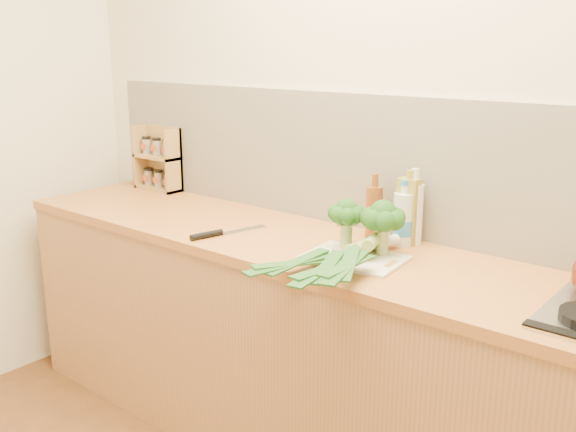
% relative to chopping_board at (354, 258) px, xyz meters
% --- Properties ---
extents(room_shell, '(3.50, 3.50, 3.50)m').
position_rel_chopping_board_xyz_m(room_shell, '(-0.08, 0.35, 0.26)').
color(room_shell, beige).
rests_on(room_shell, ground).
extents(counter, '(3.20, 0.62, 0.90)m').
position_rel_chopping_board_xyz_m(counter, '(-0.08, 0.06, -0.45)').
color(counter, '#AD7448').
rests_on(counter, ground).
extents(chopping_board, '(0.36, 0.28, 0.01)m').
position_rel_chopping_board_xyz_m(chopping_board, '(0.00, 0.00, 0.00)').
color(chopping_board, beige).
rests_on(chopping_board, counter).
extents(broccoli_left, '(0.13, 0.14, 0.18)m').
position_rel_chopping_board_xyz_m(broccoli_left, '(-0.08, 0.07, 0.13)').
color(broccoli_left, '#8CA560').
rests_on(broccoli_left, chopping_board).
extents(broccoli_right, '(0.16, 0.16, 0.20)m').
position_rel_chopping_board_xyz_m(broccoli_right, '(0.06, 0.09, 0.14)').
color(broccoli_right, '#8CA560').
rests_on(broccoli_right, chopping_board).
extents(leek_front, '(0.22, 0.64, 0.04)m').
position_rel_chopping_board_xyz_m(leek_front, '(-0.02, -0.04, 0.03)').
color(leek_front, white).
rests_on(leek_front, chopping_board).
extents(leek_mid, '(0.15, 0.66, 0.04)m').
position_rel_chopping_board_xyz_m(leek_mid, '(0.03, -0.05, 0.05)').
color(leek_mid, white).
rests_on(leek_mid, chopping_board).
extents(leek_back, '(0.22, 0.61, 0.04)m').
position_rel_chopping_board_xyz_m(leek_back, '(0.07, -0.05, 0.06)').
color(leek_back, white).
rests_on(leek_back, chopping_board).
extents(chefs_knife, '(0.11, 0.34, 0.02)m').
position_rel_chopping_board_xyz_m(chefs_knife, '(-0.58, -0.11, 0.00)').
color(chefs_knife, silver).
rests_on(chefs_knife, counter).
extents(spice_rack, '(0.27, 0.11, 0.32)m').
position_rel_chopping_board_xyz_m(spice_rack, '(-1.40, 0.31, 0.13)').
color(spice_rack, '#AD854A').
rests_on(spice_rack, counter).
extents(oil_tin, '(0.08, 0.05, 0.28)m').
position_rel_chopping_board_xyz_m(oil_tin, '(0.05, 0.28, 0.12)').
color(oil_tin, olive).
rests_on(oil_tin, counter).
extents(glass_bottle, '(0.07, 0.07, 0.29)m').
position_rel_chopping_board_xyz_m(glass_bottle, '(0.06, 0.29, 0.11)').
color(glass_bottle, silver).
rests_on(glass_bottle, counter).
extents(amber_bottle, '(0.06, 0.06, 0.25)m').
position_rel_chopping_board_xyz_m(amber_bottle, '(-0.09, 0.27, 0.10)').
color(amber_bottle, brown).
rests_on(amber_bottle, counter).
extents(water_bottle, '(0.08, 0.08, 0.23)m').
position_rel_chopping_board_xyz_m(water_bottle, '(0.04, 0.26, 0.09)').
color(water_bottle, silver).
rests_on(water_bottle, counter).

